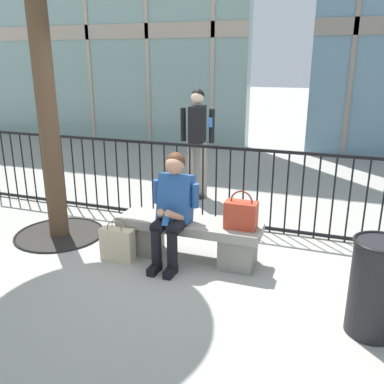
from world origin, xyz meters
TOP-DOWN VIEW (x-y plane):
  - ground_plane at (0.00, 0.00)m, footprint 60.00×60.00m
  - stone_bench at (0.00, 0.00)m, footprint 1.60×0.44m
  - seated_person_with_phone at (-0.14, -0.13)m, footprint 0.52×0.66m
  - handbag_on_bench at (0.58, -0.01)m, footprint 0.33×0.18m
  - shopping_bag at (-0.73, -0.31)m, footprint 0.38×0.14m
  - bystander_at_railing at (-0.63, 2.13)m, footprint 0.55×0.41m
  - plaza_railing at (-0.00, 1.04)m, footprint 7.36×0.04m
  - trash_can at (1.85, -0.76)m, footprint 0.43×0.43m

SIDE VIEW (x-z plane):
  - ground_plane at x=0.00m, z-range 0.00..0.00m
  - shopping_bag at x=-0.73m, z-range -0.05..0.43m
  - stone_bench at x=0.00m, z-range 0.05..0.50m
  - trash_can at x=1.85m, z-range 0.01..0.82m
  - plaza_railing at x=0.00m, z-range 0.01..1.09m
  - handbag_on_bench at x=0.58m, z-range 0.40..0.81m
  - seated_person_with_phone at x=-0.14m, z-range 0.04..1.26m
  - bystander_at_railing at x=-0.63m, z-range 0.15..1.86m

